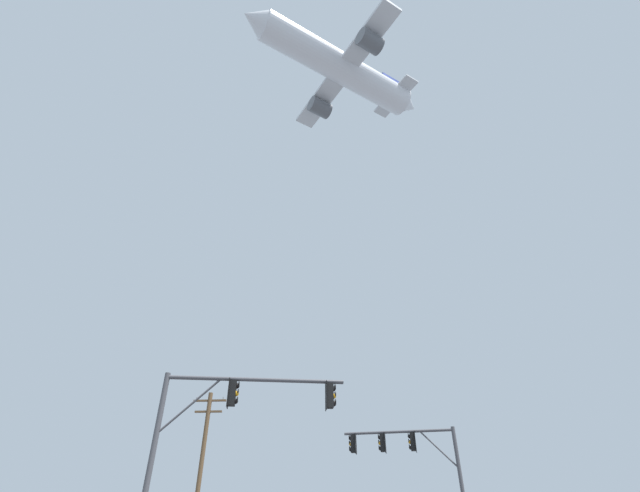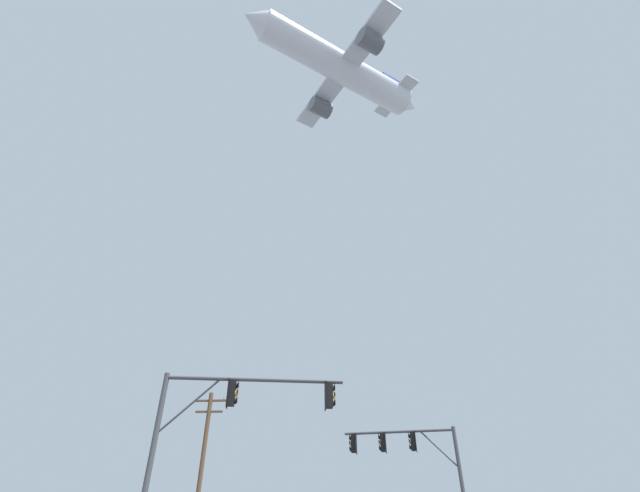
% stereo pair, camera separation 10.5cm
% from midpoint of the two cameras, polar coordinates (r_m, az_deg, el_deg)
% --- Properties ---
extents(signal_pole_near, '(6.71, 1.26, 6.06)m').
position_cam_midpoint_polar(signal_pole_near, '(17.17, -12.35, -21.00)').
color(signal_pole_near, '#4C4C51').
rests_on(signal_pole_near, ground).
extents(signal_pole_far, '(5.93, 1.20, 5.69)m').
position_cam_midpoint_polar(signal_pole_far, '(25.89, 11.69, -25.32)').
color(signal_pole_far, '#4C4C51').
rests_on(signal_pole_far, ground).
extents(utility_pole, '(2.20, 0.28, 8.70)m').
position_cam_midpoint_polar(utility_pole, '(30.79, -15.45, -25.58)').
color(utility_pole, brown).
rests_on(utility_pole, ground).
extents(airplane, '(21.66, 16.98, 6.63)m').
position_cam_midpoint_polar(airplane, '(55.75, 2.41, 22.56)').
color(airplane, white).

